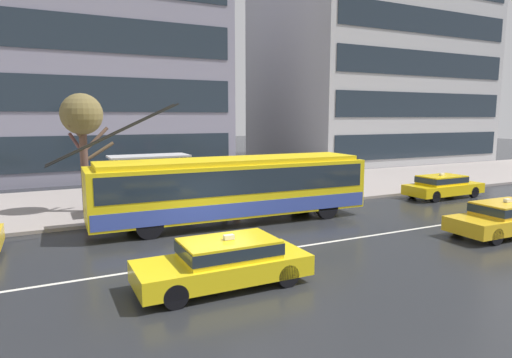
{
  "coord_description": "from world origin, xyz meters",
  "views": [
    {
      "loc": [
        -5.38,
        -13.82,
        4.53
      ],
      "look_at": [
        3.14,
        3.52,
        1.75
      ],
      "focal_mm": 30.65,
      "sensor_mm": 36.0,
      "label": 1
    }
  ],
  "objects_px": {
    "taxi_ahead_of_bus": "(443,185)",
    "street_tree_bare": "(82,118)",
    "bus_shelter": "(148,170)",
    "pedestrian_at_shelter": "(189,176)",
    "trolleybus": "(233,187)",
    "pedestrian_walking_past": "(224,185)",
    "pedestrian_approaching_curb": "(238,170)",
    "taxi_oncoming_near": "(225,260)",
    "taxi_oncoming_far": "(504,217)"
  },
  "relations": [
    {
      "from": "taxi_ahead_of_bus",
      "to": "street_tree_bare",
      "type": "bearing_deg",
      "value": 166.58
    },
    {
      "from": "bus_shelter",
      "to": "pedestrian_at_shelter",
      "type": "height_order",
      "value": "bus_shelter"
    },
    {
      "from": "bus_shelter",
      "to": "street_tree_bare",
      "type": "distance_m",
      "value": 3.76
    },
    {
      "from": "trolleybus",
      "to": "bus_shelter",
      "type": "height_order",
      "value": "trolleybus"
    },
    {
      "from": "pedestrian_walking_past",
      "to": "pedestrian_approaching_curb",
      "type": "bearing_deg",
      "value": 32.36
    },
    {
      "from": "taxi_oncoming_near",
      "to": "bus_shelter",
      "type": "relative_size",
      "value": 1.32
    },
    {
      "from": "taxi_oncoming_near",
      "to": "street_tree_bare",
      "type": "bearing_deg",
      "value": 102.89
    },
    {
      "from": "taxi_oncoming_far",
      "to": "street_tree_bare",
      "type": "height_order",
      "value": "street_tree_bare"
    },
    {
      "from": "bus_shelter",
      "to": "pedestrian_at_shelter",
      "type": "distance_m",
      "value": 2.1
    },
    {
      "from": "taxi_oncoming_far",
      "to": "pedestrian_walking_past",
      "type": "height_order",
      "value": "pedestrian_walking_past"
    },
    {
      "from": "taxi_oncoming_far",
      "to": "taxi_oncoming_near",
      "type": "height_order",
      "value": "same"
    },
    {
      "from": "bus_shelter",
      "to": "pedestrian_approaching_curb",
      "type": "relative_size",
      "value": 1.77
    },
    {
      "from": "trolleybus",
      "to": "taxi_oncoming_far",
      "type": "height_order",
      "value": "trolleybus"
    },
    {
      "from": "trolleybus",
      "to": "pedestrian_approaching_curb",
      "type": "height_order",
      "value": "trolleybus"
    },
    {
      "from": "bus_shelter",
      "to": "pedestrian_at_shelter",
      "type": "bearing_deg",
      "value": 7.8
    },
    {
      "from": "bus_shelter",
      "to": "street_tree_bare",
      "type": "relative_size",
      "value": 0.65
    },
    {
      "from": "taxi_oncoming_near",
      "to": "pedestrian_approaching_curb",
      "type": "bearing_deg",
      "value": 64.33
    },
    {
      "from": "bus_shelter",
      "to": "street_tree_bare",
      "type": "bearing_deg",
      "value": 153.16
    },
    {
      "from": "trolleybus",
      "to": "street_tree_bare",
      "type": "relative_size",
      "value": 2.43
    },
    {
      "from": "taxi_oncoming_near",
      "to": "pedestrian_at_shelter",
      "type": "bearing_deg",
      "value": 77.79
    },
    {
      "from": "taxi_oncoming_near",
      "to": "pedestrian_approaching_curb",
      "type": "relative_size",
      "value": 2.33
    },
    {
      "from": "taxi_ahead_of_bus",
      "to": "taxi_oncoming_near",
      "type": "height_order",
      "value": "same"
    },
    {
      "from": "taxi_oncoming_far",
      "to": "bus_shelter",
      "type": "height_order",
      "value": "bus_shelter"
    },
    {
      "from": "taxi_ahead_of_bus",
      "to": "pedestrian_walking_past",
      "type": "distance_m",
      "value": 12.35
    },
    {
      "from": "pedestrian_approaching_curb",
      "to": "street_tree_bare",
      "type": "bearing_deg",
      "value": 173.57
    },
    {
      "from": "taxi_ahead_of_bus",
      "to": "pedestrian_at_shelter",
      "type": "distance_m",
      "value": 14.11
    },
    {
      "from": "pedestrian_at_shelter",
      "to": "pedestrian_walking_past",
      "type": "distance_m",
      "value": 1.81
    },
    {
      "from": "taxi_ahead_of_bus",
      "to": "street_tree_bare",
      "type": "xyz_separation_m",
      "value": [
        -18.33,
        4.37,
        3.73
      ]
    },
    {
      "from": "pedestrian_at_shelter",
      "to": "pedestrian_walking_past",
      "type": "relative_size",
      "value": 1.13
    },
    {
      "from": "bus_shelter",
      "to": "pedestrian_approaching_curb",
      "type": "distance_m",
      "value": 4.78
    },
    {
      "from": "pedestrian_at_shelter",
      "to": "street_tree_bare",
      "type": "height_order",
      "value": "street_tree_bare"
    },
    {
      "from": "pedestrian_walking_past",
      "to": "street_tree_bare",
      "type": "bearing_deg",
      "value": 166.74
    },
    {
      "from": "pedestrian_at_shelter",
      "to": "street_tree_bare",
      "type": "bearing_deg",
      "value": 167.27
    },
    {
      "from": "trolleybus",
      "to": "taxi_oncoming_far",
      "type": "xyz_separation_m",
      "value": [
        8.56,
        -6.45,
        -0.83
      ]
    },
    {
      "from": "pedestrian_approaching_curb",
      "to": "street_tree_bare",
      "type": "distance_m",
      "value": 7.88
    },
    {
      "from": "taxi_oncoming_far",
      "to": "pedestrian_approaching_curb",
      "type": "relative_size",
      "value": 2.26
    },
    {
      "from": "taxi_oncoming_far",
      "to": "pedestrian_walking_past",
      "type": "relative_size",
      "value": 2.72
    },
    {
      "from": "taxi_ahead_of_bus",
      "to": "pedestrian_walking_past",
      "type": "relative_size",
      "value": 2.81
    },
    {
      "from": "taxi_ahead_of_bus",
      "to": "taxi_oncoming_near",
      "type": "bearing_deg",
      "value": -157.42
    },
    {
      "from": "pedestrian_at_shelter",
      "to": "pedestrian_approaching_curb",
      "type": "distance_m",
      "value": 2.74
    },
    {
      "from": "trolleybus",
      "to": "bus_shelter",
      "type": "bearing_deg",
      "value": 132.85
    },
    {
      "from": "taxi_ahead_of_bus",
      "to": "pedestrian_approaching_curb",
      "type": "relative_size",
      "value": 2.34
    },
    {
      "from": "trolleybus",
      "to": "pedestrian_approaching_curb",
      "type": "bearing_deg",
      "value": 63.28
    },
    {
      "from": "trolleybus",
      "to": "street_tree_bare",
      "type": "distance_m",
      "value": 7.69
    },
    {
      "from": "pedestrian_approaching_curb",
      "to": "pedestrian_walking_past",
      "type": "distance_m",
      "value": 1.4
    },
    {
      "from": "bus_shelter",
      "to": "street_tree_bare",
      "type": "height_order",
      "value": "street_tree_bare"
    },
    {
      "from": "pedestrian_walking_past",
      "to": "street_tree_bare",
      "type": "distance_m",
      "value": 7.3
    },
    {
      "from": "taxi_ahead_of_bus",
      "to": "pedestrian_at_shelter",
      "type": "bearing_deg",
      "value": 166.34
    },
    {
      "from": "taxi_oncoming_far",
      "to": "taxi_oncoming_near",
      "type": "relative_size",
      "value": 0.97
    },
    {
      "from": "taxi_oncoming_far",
      "to": "pedestrian_walking_past",
      "type": "distance_m",
      "value": 12.23
    }
  ]
}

